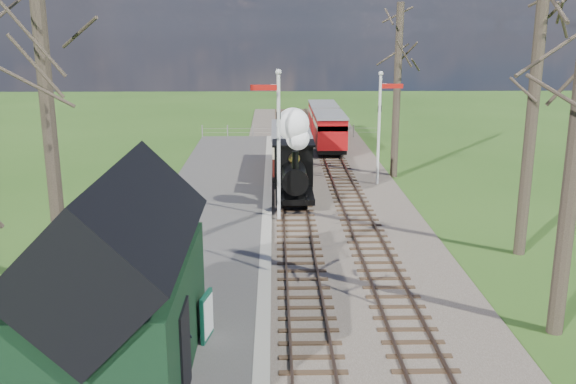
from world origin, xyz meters
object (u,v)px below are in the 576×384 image
Objects in this scene: station_shed at (121,286)px; red_carriage_a at (330,132)px; sign_board at (207,316)px; person at (184,341)px; coach at (291,148)px; locomotive at (294,161)px; semaphore_near at (277,135)px; red_carriage_b at (323,119)px; semaphore_far at (381,120)px; bench at (173,360)px.

red_carriage_a is at bearing 75.40° from station_shed.
person is (-0.35, -1.59, 0.14)m from sign_board.
coach is at bearing 82.27° from sign_board.
locomotive is at bearing 73.48° from station_shed.
semaphore_near is 20.39m from red_carriage_b.
locomotive is (-4.39, -3.55, -1.33)m from semaphore_far.
locomotive is at bearing 72.82° from semaphore_near.
red_carriage_b is at bearing 80.43° from semaphore_near.
red_carriage_a is at bearing 76.90° from semaphore_near.
red_carriage_b is 32.57m from person.
coach reaches higher than bench.
locomotive is at bearing -36.24° from person.
sign_board is at bearing -112.84° from semaphore_far.
semaphore_far is 14.23m from red_carriage_b.
red_carriage_a reaches higher than person.
semaphore_far is at bearing 49.40° from semaphore_near.
red_carriage_b is at bearing 79.89° from bench.
red_carriage_a and red_carriage_b have the same top height.
person is at bearing -100.14° from semaphore_near.
semaphore_near is at bearing 80.21° from sign_board.
red_carriage_a is at bearing 78.29° from sign_board.
sign_board is 1.63m from person.
person is at bearing -4.58° from station_shed.
station_shed is 2.03m from bench.
coach is 4.67× the size of person.
semaphore_far is (5.14, 6.00, -0.27)m from semaphore_near.
sign_board is (-2.57, -12.97, -1.22)m from locomotive.
semaphore_near is 11.04m from sign_board.
red_carriage_b is 3.04× the size of bench.
red_carriage_b reaches higher than person.
locomotive is 17.74m from red_carriage_b.
red_carriage_a is (2.61, 12.03, -0.62)m from locomotive.
semaphore_far reaches higher than locomotive.
bench is 1.04× the size of person.
semaphore_far is at bearing -46.87° from person.
semaphore_far is 20.01m from bench.
bench is at bearing -100.11° from red_carriage_b.
red_carriage_b is at bearing 97.23° from semaphore_far.
red_carriage_a is at bearing 101.81° from semaphore_far.
locomotive is (4.29, 14.45, -0.24)m from station_shed.
semaphore_near is at bearing -99.57° from red_carriage_b.
semaphore_near reaches higher than locomotive.
red_carriage_b is at bearing 90.00° from red_carriage_a.
semaphore_near is 1.31× the size of red_carriage_a.
coach is (4.30, 20.51, -0.78)m from station_shed.
person reaches higher than bench.
red_carriage_a is at bearing 77.87° from bench.
semaphore_far is (8.67, 18.00, 1.08)m from station_shed.
red_carriage_a is 1.00× the size of red_carriage_b.
semaphore_near reaches higher than coach.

